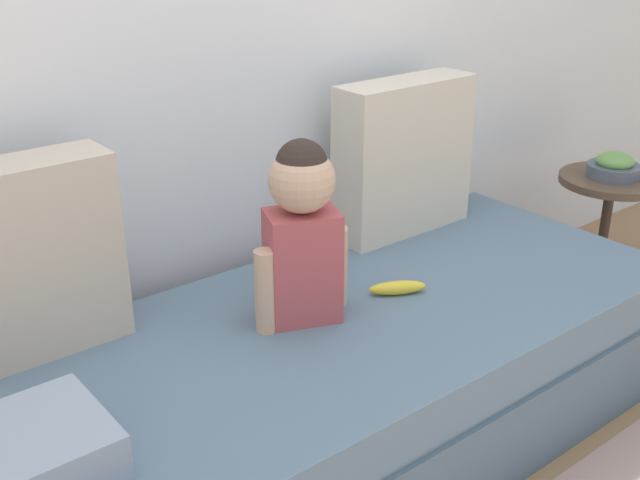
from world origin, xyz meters
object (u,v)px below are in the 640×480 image
(side_table, at_px, (608,202))
(fruit_bowl, at_px, (614,167))
(folded_blanket, at_px, (5,464))
(throw_pillow_right, at_px, (404,157))
(couch, at_px, (322,390))
(throw_pillow_left, at_px, (28,260))
(toddler, at_px, (302,227))
(banana, at_px, (397,287))

(side_table, distance_m, fruit_bowl, 0.15)
(folded_blanket, distance_m, side_table, 2.46)
(side_table, bearing_deg, throw_pillow_right, 165.64)
(couch, xyz_separation_m, fruit_bowl, (1.56, 0.12, 0.31))
(fruit_bowl, bearing_deg, folded_blanket, -174.63)
(throw_pillow_right, height_order, fruit_bowl, throw_pillow_right)
(fruit_bowl, bearing_deg, throw_pillow_left, 173.85)
(throw_pillow_left, distance_m, folded_blanket, 0.56)
(couch, xyz_separation_m, side_table, (1.56, 0.12, 0.16))
(throw_pillow_left, relative_size, fruit_bowl, 2.40)
(couch, xyz_separation_m, folded_blanket, (-0.88, -0.11, 0.27))
(toddler, height_order, banana, toddler)
(toddler, bearing_deg, side_table, 1.84)
(banana, bearing_deg, fruit_bowl, 5.08)
(couch, distance_m, folded_blanket, 0.93)
(toddler, bearing_deg, throw_pillow_right, 23.81)
(side_table, bearing_deg, toddler, -178.16)
(throw_pillow_right, distance_m, folded_blanket, 1.60)
(throw_pillow_left, xyz_separation_m, throw_pillow_right, (1.27, 0.00, 0.01))
(couch, bearing_deg, fruit_bowl, 4.25)
(folded_blanket, relative_size, side_table, 0.84)
(banana, xyz_separation_m, folded_blanket, (-1.16, -0.12, 0.03))
(folded_blanket, bearing_deg, throw_pillow_left, 62.65)
(throw_pillow_right, height_order, side_table, throw_pillow_right)
(folded_blanket, height_order, side_table, folded_blanket)
(couch, bearing_deg, throw_pillow_right, 29.01)
(couch, distance_m, throw_pillow_right, 0.87)
(couch, relative_size, side_table, 4.84)
(toddler, height_order, folded_blanket, toddler)
(throw_pillow_left, xyz_separation_m, side_table, (2.20, -0.24, -0.30))
(throw_pillow_left, height_order, fruit_bowl, throw_pillow_left)
(throw_pillow_right, height_order, toddler, throw_pillow_right)
(toddler, relative_size, side_table, 1.06)
(couch, height_order, fruit_bowl, fruit_bowl)
(throw_pillow_left, xyz_separation_m, folded_blanket, (-0.24, -0.47, -0.19))
(throw_pillow_right, bearing_deg, throw_pillow_left, 180.00)
(couch, xyz_separation_m, banana, (0.28, 0.00, 0.23))
(couch, relative_size, throw_pillow_left, 4.66)
(banana, bearing_deg, throw_pillow_right, 44.62)
(throw_pillow_right, relative_size, toddler, 1.03)
(folded_blanket, bearing_deg, side_table, 5.37)
(banana, height_order, folded_blanket, folded_blanket)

